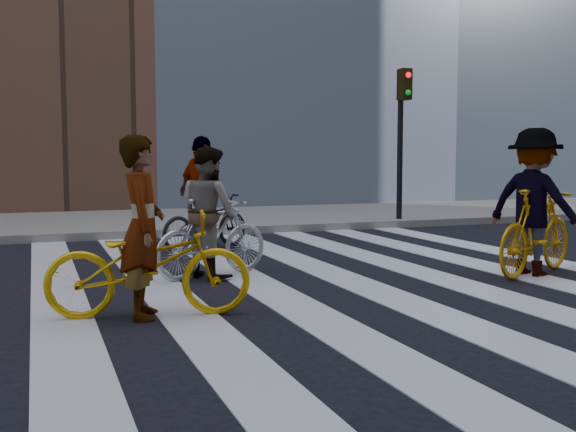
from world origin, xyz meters
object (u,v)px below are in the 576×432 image
bike_yellow_left (149,265)px  bike_dark_rear (205,222)px  rider_right (534,202)px  rider_left (142,227)px  bike_silver_mid (213,237)px  bike_yellow_right (536,232)px  rider_rear (202,193)px  rider_mid (209,212)px  traffic_signal (402,119)px

bike_yellow_left → bike_dark_rear: (1.60, 4.33, -0.05)m
rider_right → rider_left: bearing=73.1°
bike_silver_mid → rider_left: (-1.13, -1.82, 0.35)m
bike_yellow_right → rider_rear: size_ratio=1.00×
rider_rear → bike_dark_rear: bearing=-114.8°
rider_right → rider_mid: bearing=48.4°
bike_dark_rear → rider_mid: size_ratio=1.04×
bike_silver_mid → rider_rear: rider_rear is taller
bike_yellow_left → rider_right: (4.86, 0.53, 0.43)m
bike_dark_rear → rider_left: size_ratio=1.00×
bike_yellow_left → bike_silver_mid: bike_silver_mid is taller
rider_right → bike_dark_rear: bearing=17.6°
traffic_signal → bike_yellow_right: traffic_signal is taller
rider_mid → rider_rear: rider_rear is taller
bike_yellow_right → rider_right: (-0.05, 0.00, 0.37)m
bike_yellow_right → rider_rear: bearing=18.5°
bike_yellow_left → bike_dark_rear: 4.61m
bike_dark_rear → rider_right: 5.03m
bike_silver_mid → rider_mid: size_ratio=1.02×
rider_mid → rider_rear: bearing=-33.1°
bike_dark_rear → bike_yellow_left: bearing=134.9°
traffic_signal → bike_silver_mid: bearing=-139.3°
traffic_signal → rider_rear: traffic_signal is taller
bike_silver_mid → rider_mid: rider_mid is taller
bike_silver_mid → rider_mid: 0.32m
bike_silver_mid → rider_mid: (-0.05, 0.00, 0.31)m
rider_rear → bike_yellow_right: bearing=-163.3°
bike_silver_mid → rider_left: 2.17m
bike_silver_mid → bike_yellow_right: bearing=-130.0°
bike_yellow_right → bike_dark_rear: 5.04m
traffic_signal → bike_dark_rear: traffic_signal is taller
bike_silver_mid → bike_dark_rear: bearing=-33.1°
traffic_signal → bike_yellow_left: (-6.39, -6.39, -1.79)m
rider_rear → rider_left: bearing=134.9°
bike_yellow_right → rider_right: bearing=67.0°
traffic_signal → rider_mid: 7.20m
rider_right → rider_rear: 5.04m
bike_dark_rear → bike_yellow_right: bearing=-163.8°
bike_dark_rear → rider_right: (3.26, -3.80, 0.48)m
traffic_signal → rider_rear: size_ratio=1.83×
bike_dark_rear → rider_rear: (-0.05, 0.00, 0.47)m
bike_dark_rear → rider_right: size_ratio=0.91×
bike_yellow_left → rider_right: size_ratio=1.02×
traffic_signal → bike_yellow_right: bearing=-104.2°
bike_silver_mid → traffic_signal: bearing=-70.7°
bike_yellow_right → rider_right: rider_right is taller
bike_silver_mid → rider_rear: 2.58m
bike_dark_rear → rider_left: (-1.65, -4.33, 0.40)m
bike_dark_rear → rider_rear: bearing=65.2°
rider_mid → bike_dark_rear: bearing=-34.2°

